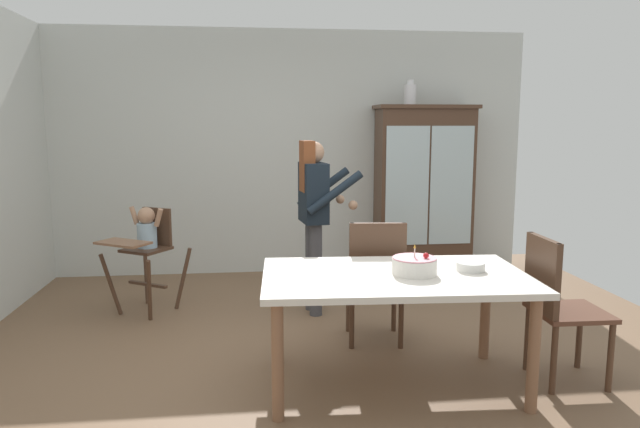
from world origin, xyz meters
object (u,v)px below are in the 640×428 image
at_px(dining_table, 395,287).
at_px(serving_bowl, 471,266).
at_px(ceramic_vase, 410,94).
at_px(adult_person, 314,205).
at_px(birthday_cake, 414,266).
at_px(china_cabinet, 423,190).
at_px(dining_chair_far_side, 376,274).
at_px(dining_chair_right_end, 555,299).
at_px(high_chair_with_toddler, 146,240).

relative_size(dining_table, serving_bowl, 9.48).
bearing_deg(ceramic_vase, serving_bowl, -97.02).
bearing_deg(dining_table, adult_person, 102.66).
bearing_deg(birthday_cake, adult_person, 106.45).
distance_m(ceramic_vase, birthday_cake, 3.18).
distance_m(china_cabinet, dining_chair_far_side, 2.36).
relative_size(dining_chair_far_side, dining_chair_right_end, 1.00).
bearing_deg(dining_chair_right_end, high_chair_with_toddler, 59.69).
bearing_deg(high_chair_with_toddler, dining_table, -10.68).
distance_m(ceramic_vase, dining_chair_far_side, 2.68).
bearing_deg(dining_chair_far_side, birthday_cake, 102.21).
bearing_deg(serving_bowl, adult_person, 119.09).
distance_m(birthday_cake, dining_chair_far_side, 0.78).
xyz_separation_m(china_cabinet, ceramic_vase, (-0.18, 0.00, 1.05)).
distance_m(china_cabinet, dining_chair_right_end, 2.90).
xyz_separation_m(adult_person, dining_table, (0.35, -1.54, -0.31)).
relative_size(high_chair_with_toddler, serving_bowl, 5.28).
relative_size(serving_bowl, dining_chair_far_side, 0.19).
distance_m(high_chair_with_toddler, dining_table, 2.51).
bearing_deg(dining_chair_right_end, china_cabinet, 2.03).
bearing_deg(ceramic_vase, adult_person, -132.78).
bearing_deg(china_cabinet, high_chair_with_toddler, -159.02).
height_order(china_cabinet, serving_bowl, china_cabinet).
distance_m(high_chair_with_toddler, birthday_cake, 2.62).
distance_m(birthday_cake, dining_chair_right_end, 0.96).
bearing_deg(dining_table, ceramic_vase, 73.35).
bearing_deg(dining_chair_right_end, birthday_cake, 89.54).
distance_m(high_chair_with_toddler, adult_person, 1.52).
bearing_deg(adult_person, serving_bowl, -158.12).
bearing_deg(adult_person, dining_chair_right_end, -146.10).
distance_m(dining_table, birthday_cake, 0.18).
bearing_deg(serving_bowl, china_cabinet, 79.42).
xyz_separation_m(high_chair_with_toddler, adult_person, (1.48, -0.19, 0.31)).
bearing_deg(high_chair_with_toddler, dining_chair_right_end, 0.90).
relative_size(high_chair_with_toddler, birthday_cake, 3.39).
bearing_deg(ceramic_vase, dining_chair_far_side, -111.05).
bearing_deg(dining_chair_right_end, dining_chair_far_side, 54.40).
height_order(china_cabinet, adult_person, china_cabinet).
xyz_separation_m(birthday_cake, serving_bowl, (0.38, 0.04, -0.03)).
height_order(high_chair_with_toddler, dining_chair_right_end, dining_chair_right_end).
relative_size(adult_person, serving_bowl, 8.50).
xyz_separation_m(high_chair_with_toddler, serving_bowl, (2.32, -1.71, 0.11)).
relative_size(birthday_cake, dining_chair_right_end, 0.29).
height_order(china_cabinet, ceramic_vase, ceramic_vase).
height_order(adult_person, serving_bowl, adult_person).
bearing_deg(ceramic_vase, birthday_cake, -104.35).
xyz_separation_m(high_chair_with_toddler, dining_chair_far_side, (1.86, -1.02, -0.10)).
height_order(birthday_cake, dining_chair_far_side, dining_chair_far_side).
bearing_deg(china_cabinet, dining_table, -109.92).
bearing_deg(birthday_cake, ceramic_vase, 75.65).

